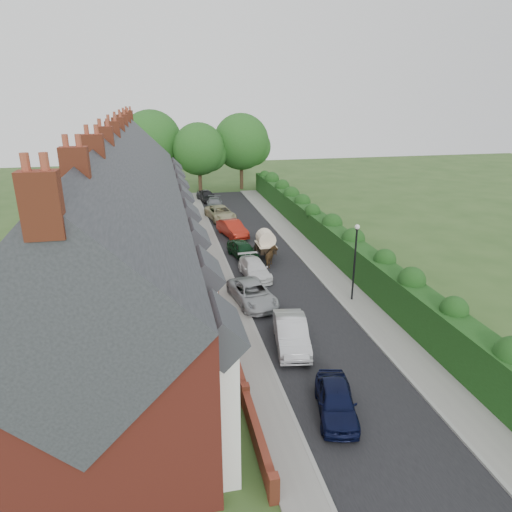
{
  "coord_description": "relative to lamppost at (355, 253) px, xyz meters",
  "views": [
    {
      "loc": [
        -8.29,
        -21.1,
        12.73
      ],
      "look_at": [
        -2.17,
        7.77,
        2.2
      ],
      "focal_mm": 32.0,
      "sensor_mm": 36.0,
      "label": 1
    }
  ],
  "objects": [
    {
      "name": "ground",
      "position": [
        -3.4,
        -4.0,
        -3.3
      ],
      "size": [
        140.0,
        140.0,
        0.0
      ],
      "primitive_type": "plane",
      "color": "#2D4C1E",
      "rests_on": "ground"
    },
    {
      "name": "road",
      "position": [
        -3.9,
        7.0,
        -3.29
      ],
      "size": [
        6.0,
        58.0,
        0.02
      ],
      "primitive_type": "cube",
      "color": "black",
      "rests_on": "ground"
    },
    {
      "name": "pavement_hedge_side",
      "position": [
        0.2,
        7.0,
        -3.24
      ],
      "size": [
        2.2,
        58.0,
        0.12
      ],
      "primitive_type": "cube",
      "color": "gray",
      "rests_on": "ground"
    },
    {
      "name": "pavement_house_side",
      "position": [
        -7.75,
        7.0,
        -3.24
      ],
      "size": [
        1.7,
        58.0,
        0.12
      ],
      "primitive_type": "cube",
      "color": "gray",
      "rests_on": "ground"
    },
    {
      "name": "kerb_hedge_side",
      "position": [
        -0.85,
        7.0,
        -3.23
      ],
      "size": [
        0.18,
        58.0,
        0.13
      ],
      "primitive_type": "cube",
      "color": "gray",
      "rests_on": "ground"
    },
    {
      "name": "kerb_house_side",
      "position": [
        -6.95,
        7.0,
        -3.23
      ],
      "size": [
        0.18,
        58.0,
        0.13
      ],
      "primitive_type": "cube",
      "color": "gray",
      "rests_on": "ground"
    },
    {
      "name": "hedge",
      "position": [
        2.0,
        7.0,
        -1.7
      ],
      "size": [
        2.1,
        58.0,
        2.85
      ],
      "color": "#183A12",
      "rests_on": "ground"
    },
    {
      "name": "terrace_row",
      "position": [
        -14.27,
        5.98,
        1.18
      ],
      "size": [
        9.05,
        40.5,
        11.5
      ],
      "color": "maroon",
      "rests_on": "ground"
    },
    {
      "name": "garden_wall_row",
      "position": [
        -8.75,
        6.0,
        -2.84
      ],
      "size": [
        0.35,
        40.35,
        1.1
      ],
      "color": "brown",
      "rests_on": "ground"
    },
    {
      "name": "lamppost",
      "position": [
        0.0,
        0.0,
        0.0
      ],
      "size": [
        0.32,
        0.32,
        5.16
      ],
      "color": "black",
      "rests_on": "ground"
    },
    {
      "name": "tree_far_left",
      "position": [
        -6.05,
        36.08,
        2.41
      ],
      "size": [
        7.14,
        6.8,
        9.29
      ],
      "color": "#332316",
      "rests_on": "ground"
    },
    {
      "name": "tree_far_right",
      "position": [
        -0.01,
        38.08,
        3.02
      ],
      "size": [
        7.98,
        7.6,
        10.31
      ],
      "color": "#332316",
      "rests_on": "ground"
    },
    {
      "name": "tree_far_back",
      "position": [
        -11.99,
        39.08,
        3.32
      ],
      "size": [
        8.4,
        8.0,
        10.82
      ],
      "color": "#332316",
      "rests_on": "ground"
    },
    {
      "name": "car_navy",
      "position": [
        -5.13,
        -10.27,
        -2.64
      ],
      "size": [
        2.41,
        4.12,
        1.32
      ],
      "primitive_type": "imported",
      "rotation": [
        0.0,
        0.0,
        -0.23
      ],
      "color": "black",
      "rests_on": "ground"
    },
    {
      "name": "car_silver_a",
      "position": [
        -5.43,
        -4.6,
        -2.54
      ],
      "size": [
        2.32,
        4.81,
        1.52
      ],
      "primitive_type": "imported",
      "rotation": [
        0.0,
        0.0,
        -0.16
      ],
      "color": "#B5B6BB",
      "rests_on": "ground"
    },
    {
      "name": "car_silver_b",
      "position": [
        -6.4,
        1.0,
        -2.62
      ],
      "size": [
        2.92,
        5.12,
        1.35
      ],
      "primitive_type": "imported",
      "rotation": [
        0.0,
        0.0,
        0.15
      ],
      "color": "#9DA0A4",
      "rests_on": "ground"
    },
    {
      "name": "car_white",
      "position": [
        -5.35,
        5.33,
        -2.66
      ],
      "size": [
        2.04,
        4.48,
        1.27
      ],
      "primitive_type": "imported",
      "rotation": [
        0.0,
        0.0,
        0.06
      ],
      "color": "white",
      "rests_on": "ground"
    },
    {
      "name": "car_green",
      "position": [
        -5.43,
        9.69,
        -2.62
      ],
      "size": [
        2.46,
        4.26,
        1.36
      ],
      "primitive_type": "imported",
      "rotation": [
        0.0,
        0.0,
        0.22
      ],
      "color": "black",
      "rests_on": "ground"
    },
    {
      "name": "car_red",
      "position": [
        -5.31,
        15.76,
        -2.55
      ],
      "size": [
        2.64,
        4.79,
        1.5
      ],
      "primitive_type": "imported",
      "rotation": [
        0.0,
        0.0,
        0.25
      ],
      "color": "maroon",
      "rests_on": "ground"
    },
    {
      "name": "car_beige",
      "position": [
        -5.61,
        21.91,
        -2.58
      ],
      "size": [
        3.21,
        5.51,
        1.44
      ],
      "primitive_type": "imported",
      "rotation": [
        0.0,
        0.0,
        0.16
      ],
      "color": "tan",
      "rests_on": "ground"
    },
    {
      "name": "car_grey",
      "position": [
        -5.66,
        26.67,
        -2.65
      ],
      "size": [
        2.31,
        4.62,
        1.29
      ],
      "primitive_type": "imported",
      "rotation": [
        0.0,
        0.0,
        -0.12
      ],
      "color": "slate",
      "rests_on": "ground"
    },
    {
      "name": "car_black",
      "position": [
        -6.11,
        31.0,
        -2.59
      ],
      "size": [
        2.53,
        4.42,
        1.42
      ],
      "primitive_type": "imported",
      "rotation": [
        0.0,
        0.0,
        0.22
      ],
      "color": "black",
      "rests_on": "ground"
    },
    {
      "name": "horse",
      "position": [
        -3.62,
        7.23,
        -2.54
      ],
      "size": [
        1.44,
        1.98,
        1.52
      ],
      "primitive_type": "imported",
      "rotation": [
        0.0,
        0.0,
        2.75
      ],
      "color": "#47311A",
      "rests_on": "ground"
    },
    {
      "name": "horse_cart",
      "position": [
        -3.62,
        9.18,
        -1.93
      ],
      "size": [
        1.5,
        3.31,
        2.39
      ],
      "color": "black",
      "rests_on": "ground"
    }
  ]
}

